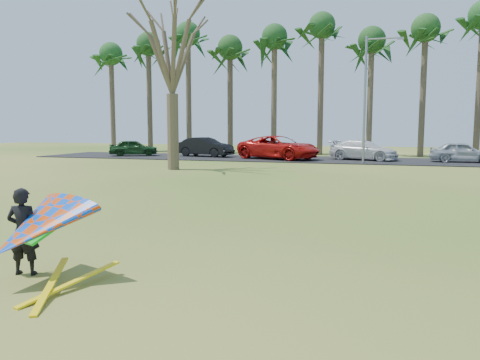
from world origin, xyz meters
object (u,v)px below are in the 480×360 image
(car_0, at_px, (134,148))
(streetlight, at_px, (368,94))
(car_1, at_px, (205,147))
(car_2, at_px, (279,147))
(car_3, at_px, (364,150))
(kite_flyer, at_px, (34,229))
(car_4, at_px, (462,152))
(bare_tree_left, at_px, (171,43))

(car_0, bearing_deg, streetlight, -122.63)
(streetlight, bearing_deg, car_1, 164.75)
(car_2, bearing_deg, car_3, -59.85)
(car_2, relative_size, kite_flyer, 2.53)
(car_1, relative_size, kite_flyer, 1.90)
(kite_flyer, bearing_deg, car_3, 82.67)
(car_0, height_order, car_4, car_4)
(streetlight, relative_size, car_1, 1.76)
(car_1, bearing_deg, kite_flyer, -152.12)
(car_2, bearing_deg, car_0, 110.35)
(kite_flyer, bearing_deg, car_4, 70.52)
(bare_tree_left, relative_size, car_3, 2.02)
(bare_tree_left, xyz_separation_m, streetlight, (10.16, 7.00, -2.45))
(car_0, xyz_separation_m, car_4, (24.18, 0.48, 0.03))
(bare_tree_left, bearing_deg, car_4, 31.61)
(car_0, relative_size, car_3, 0.79)
(bare_tree_left, relative_size, car_4, 2.45)
(car_2, distance_m, car_3, 5.98)
(streetlight, xyz_separation_m, car_1, (-12.35, 3.37, -3.66))
(car_2, bearing_deg, streetlight, -88.25)
(car_1, bearing_deg, car_0, 110.13)
(car_1, distance_m, car_3, 12.07)
(bare_tree_left, relative_size, streetlight, 1.21)
(car_4, bearing_deg, car_3, 87.73)
(bare_tree_left, xyz_separation_m, kite_flyer, (6.25, -18.07, -6.08))
(car_4, xyz_separation_m, kite_flyer, (-9.91, -28.02, 0.10))
(streetlight, bearing_deg, kite_flyer, -98.85)
(bare_tree_left, relative_size, kite_flyer, 4.06)
(bare_tree_left, distance_m, car_4, 19.96)
(kite_flyer, bearing_deg, car_2, 94.78)
(streetlight, relative_size, car_0, 2.10)
(car_3, bearing_deg, car_2, 117.35)
(car_4, distance_m, kite_flyer, 29.73)
(car_3, distance_m, kite_flyer, 28.43)
(car_4, height_order, kite_flyer, kite_flyer)
(streetlight, height_order, car_4, streetlight)
(car_2, distance_m, kite_flyer, 27.39)
(car_2, relative_size, car_4, 1.53)
(car_3, relative_size, kite_flyer, 2.00)
(car_1, xyz_separation_m, car_4, (18.36, -0.42, -0.07))
(car_1, height_order, car_4, car_1)
(car_2, bearing_deg, car_4, -65.09)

